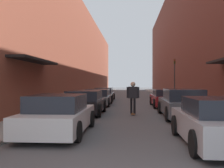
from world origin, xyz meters
name	(u,v)px	position (x,y,z in m)	size (l,w,h in m)	color
ground	(130,99)	(0.00, 23.36, 0.00)	(128.50, 128.50, 0.00)	#515154
curb_strip_left	(95,96)	(-4.47, 29.21, 0.06)	(1.80, 58.41, 0.12)	gray
curb_strip_right	(166,96)	(4.47, 29.21, 0.06)	(1.80, 58.41, 0.12)	gray
building_row_left	(73,54)	(-7.37, 29.20, 5.49)	(4.90, 58.41, 10.99)	brown
building_row_right	(189,38)	(7.37, 29.20, 7.31)	(4.90, 58.41, 14.63)	brown
parked_car_left_0	(59,115)	(-2.44, 5.86, 0.64)	(1.99, 4.21, 1.33)	silver
parked_car_left_1	(85,103)	(-2.50, 11.08, 0.63)	(2.06, 3.95, 1.30)	black
parked_car_left_2	(98,97)	(-2.45, 16.49, 0.60)	(1.97, 4.47, 1.25)	gray
parked_car_left_3	(104,94)	(-2.56, 21.84, 0.60)	(1.94, 4.35, 1.24)	gray
parked_car_right_0	(218,122)	(2.43, 4.58, 0.64)	(2.04, 4.01, 1.33)	#B7B7BC
parked_car_right_1	(182,104)	(2.59, 10.18, 0.68)	(2.02, 4.82, 1.43)	#515459
parked_car_right_2	(165,98)	(2.54, 15.69, 0.61)	(1.99, 4.66, 1.26)	maroon
skateboarder	(133,94)	(0.15, 11.01, 1.10)	(0.69, 0.78, 1.79)	brown
traffic_light	(174,75)	(4.23, 21.73, 2.49)	(0.16, 0.22, 3.88)	#2D2D2D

